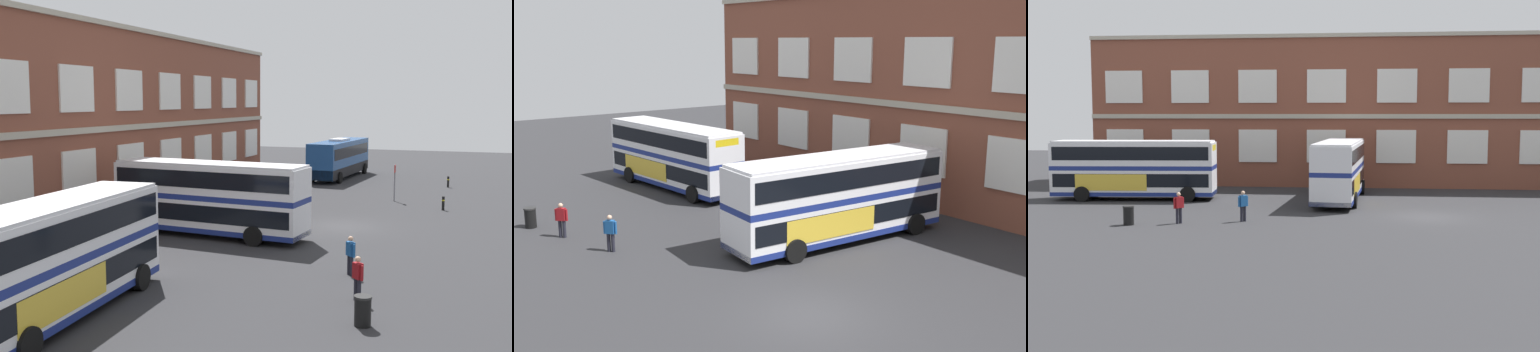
% 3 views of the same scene
% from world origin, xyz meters
% --- Properties ---
extents(ground_plane, '(120.00, 120.00, 0.00)m').
position_xyz_m(ground_plane, '(0.00, 2.00, 0.00)').
color(ground_plane, '#2B2B2D').
extents(double_decker_near, '(11.16, 3.47, 4.07)m').
position_xyz_m(double_decker_near, '(-19.22, 5.63, 2.15)').
color(double_decker_near, silver).
rests_on(double_decker_near, ground).
extents(double_decker_middle, '(3.60, 11.19, 4.07)m').
position_xyz_m(double_decker_middle, '(-5.15, 6.34, 2.15)').
color(double_decker_middle, silver).
rests_on(double_decker_middle, ground).
extents(waiting_passenger, '(0.54, 0.51, 1.70)m').
position_xyz_m(waiting_passenger, '(-10.31, -2.63, 0.93)').
color(waiting_passenger, black).
rests_on(waiting_passenger, ground).
extents(second_passenger, '(0.52, 0.53, 1.70)m').
position_xyz_m(second_passenger, '(-13.65, -3.61, 0.93)').
color(second_passenger, black).
rests_on(second_passenger, ground).
extents(station_litter_bin, '(0.60, 0.60, 1.03)m').
position_xyz_m(station_litter_bin, '(-16.21, -4.29, 0.52)').
color(station_litter_bin, black).
rests_on(station_litter_bin, ground).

